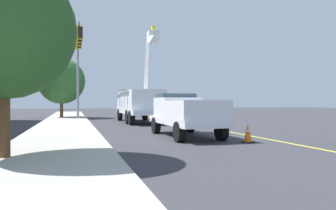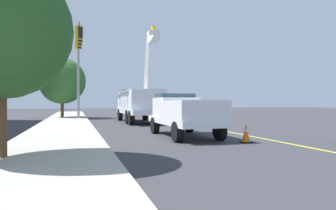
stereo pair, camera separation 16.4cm
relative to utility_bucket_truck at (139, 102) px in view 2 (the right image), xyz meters
The scene contains 12 objects.
ground 4.58m from the utility_bucket_truck, 132.17° to the right, with size 120.00×120.00×0.00m, color #38383D.
sidewalk_far_side 6.56m from the utility_bucket_truck, 119.10° to the left, with size 60.00×3.60×0.12m, color #B2ADA3.
lane_centre_stripe 4.57m from the utility_bucket_truck, 132.17° to the right, with size 50.00×0.16×0.01m, color yellow.
utility_bucket_truck is the anchor object (origin of this frame).
service_pickup_truck 10.90m from the utility_bucket_truck, behind, with size 5.65×2.31×2.06m.
passing_minivan 8.59m from the utility_bucket_truck, 42.14° to the right, with size 4.85×2.05×1.69m.
traffic_cone_leading 13.80m from the utility_bucket_truck, behind, with size 0.40×0.40×0.77m.
traffic_cone_mid_front 4.86m from the utility_bucket_truck, 153.44° to the right, with size 0.40×0.40×0.86m.
traffic_cone_mid_rear 4.99m from the utility_bucket_truck, 22.83° to the right, with size 0.40×0.40×0.87m.
traffic_signal_mast 6.96m from the utility_bucket_truck, 57.82° to the left, with size 6.71×0.68×7.96m.
street_tree_left 16.77m from the utility_bucket_truck, 156.93° to the left, with size 3.90×3.90×5.60m.
street_tree_right 10.60m from the utility_bucket_truck, 37.92° to the left, with size 4.63×4.63×6.06m.
Camera 2 is at (-21.94, 7.48, 1.64)m, focal length 33.32 mm.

